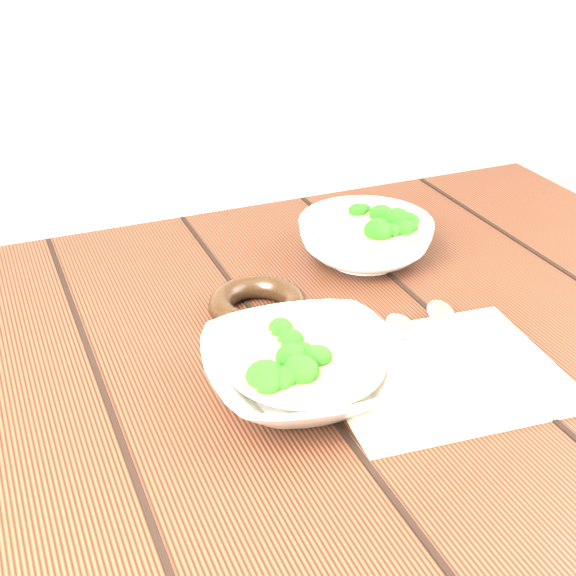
% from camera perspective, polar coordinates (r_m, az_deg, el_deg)
% --- Properties ---
extents(table, '(1.20, 0.80, 0.75)m').
position_cam_1_polar(table, '(0.98, 0.62, -9.99)').
color(table, '#361B0F').
rests_on(table, ground).
extents(soup_bowl_front, '(0.23, 0.23, 0.06)m').
position_cam_1_polar(soup_bowl_front, '(0.82, 1.21, -5.84)').
color(soup_bowl_front, silver).
rests_on(soup_bowl_front, table).
extents(soup_bowl_back, '(0.19, 0.19, 0.06)m').
position_cam_1_polar(soup_bowl_back, '(1.09, 5.52, 3.51)').
color(soup_bowl_back, silver).
rests_on(soup_bowl_back, table).
extents(trivet, '(0.15, 0.15, 0.03)m').
position_cam_1_polar(trivet, '(0.96, -2.17, -1.20)').
color(trivet, black).
rests_on(trivet, table).
extents(napkin, '(0.26, 0.22, 0.01)m').
position_cam_1_polar(napkin, '(0.87, 10.78, -6.00)').
color(napkin, beige).
rests_on(napkin, table).
extents(spoon_left, '(0.05, 0.20, 0.01)m').
position_cam_1_polar(spoon_left, '(0.89, 8.91, -3.96)').
color(spoon_left, '#A19D8E').
rests_on(spoon_left, napkin).
extents(spoon_right, '(0.09, 0.19, 0.01)m').
position_cam_1_polar(spoon_right, '(0.92, 11.23, -2.91)').
color(spoon_right, '#A19D8E').
rests_on(spoon_right, napkin).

